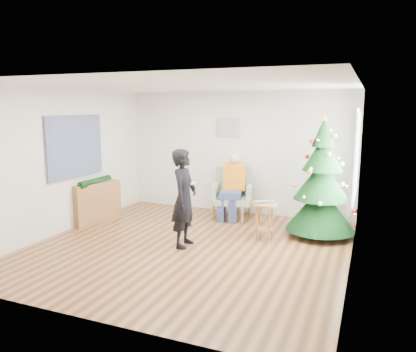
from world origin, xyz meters
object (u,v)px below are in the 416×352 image
at_px(christmas_tree, 322,182).
at_px(console, 96,202).
at_px(standing_man, 184,198).
at_px(stool, 265,221).
at_px(armchair, 232,199).

relative_size(christmas_tree, console, 2.18).
height_order(standing_man, console, standing_man).
relative_size(stool, armchair, 0.63).
xyz_separation_m(christmas_tree, armchair, (-1.83, 0.56, -0.60)).
xyz_separation_m(standing_man, console, (-2.24, 0.61, -0.41)).
bearing_deg(christmas_tree, stool, -145.17).
xyz_separation_m(armchair, standing_man, (-0.18, -1.95, 0.42)).
bearing_deg(console, stool, 20.86).
bearing_deg(armchair, stool, -63.36).
bearing_deg(armchair, standing_man, -108.65).
xyz_separation_m(armchair, console, (-2.41, -1.34, 0.02)).
bearing_deg(standing_man, armchair, -9.61).
distance_m(stool, standing_man, 1.48).
relative_size(christmas_tree, armchair, 2.11).
xyz_separation_m(christmas_tree, console, (-4.25, -0.77, -0.58)).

